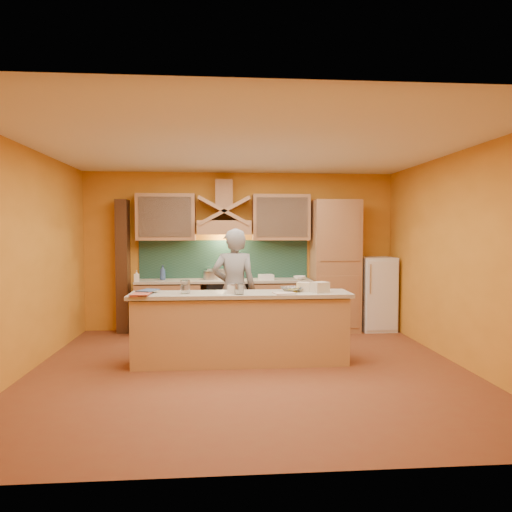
{
  "coord_description": "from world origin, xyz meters",
  "views": [
    {
      "loc": [
        -0.36,
        -5.68,
        1.74
      ],
      "look_at": [
        0.15,
        0.9,
        1.4
      ],
      "focal_mm": 32.0,
      "sensor_mm": 36.0,
      "label": 1
    }
  ],
  "objects": [
    {
      "name": "wall_back",
      "position": [
        0.0,
        2.5,
        1.4
      ],
      "size": [
        5.5,
        0.02,
        2.8
      ],
      "primitive_type": "cube",
      "color": "orange",
      "rests_on": "floor"
    },
    {
      "name": "book_lower",
      "position": [
        -1.48,
        0.12,
        0.96
      ],
      "size": [
        0.24,
        0.32,
        0.03
      ],
      "primitive_type": "imported",
      "rotation": [
        0.0,
        0.0,
        -0.05
      ],
      "color": "#B75441",
      "rests_on": "island_top"
    },
    {
      "name": "island_body",
      "position": [
        -0.1,
        0.3,
        0.44
      ],
      "size": [
        2.8,
        0.55,
        0.88
      ],
      "primitive_type": "cube",
      "color": "tan",
      "rests_on": "floor"
    },
    {
      "name": "counter_top",
      "position": [
        -0.3,
        2.2,
        0.9
      ],
      "size": [
        3.0,
        0.62,
        0.04
      ],
      "primitive_type": "cube",
      "color": "#B4AB98",
      "rests_on": "base_cabinet_left"
    },
    {
      "name": "range_hood",
      "position": [
        -0.3,
        2.25,
        1.82
      ],
      "size": [
        0.92,
        0.5,
        0.24
      ],
      "primitive_type": "cube",
      "color": "#AD774F",
      "rests_on": "wall_back"
    },
    {
      "name": "bowl_back",
      "position": [
        1.0,
        2.08,
        0.95
      ],
      "size": [
        0.26,
        0.26,
        0.07
      ],
      "primitive_type": "imported",
      "rotation": [
        0.0,
        0.0,
        0.26
      ],
      "color": "white",
      "rests_on": "counter_top"
    },
    {
      "name": "soap_bottle_a",
      "position": [
        -1.75,
        1.96,
        1.02
      ],
      "size": [
        0.1,
        0.1,
        0.19
      ],
      "primitive_type": "imported",
      "rotation": [
        0.0,
        0.0,
        0.18
      ],
      "color": "white",
      "rests_on": "counter_top"
    },
    {
      "name": "pot_small",
      "position": [
        -0.08,
        2.33,
        0.97
      ],
      "size": [
        0.19,
        0.19,
        0.15
      ],
      "primitive_type": "cylinder",
      "rotation": [
        0.0,
        0.0,
        -0.06
      ],
      "color": "#B0B1B7",
      "rests_on": "stove"
    },
    {
      "name": "pot_large",
      "position": [
        -0.53,
        2.24,
        0.97
      ],
      "size": [
        0.32,
        0.32,
        0.15
      ],
      "primitive_type": "cylinder",
      "rotation": [
        0.0,
        0.0,
        -0.23
      ],
      "color": "#B2B3BA",
      "rests_on": "stove"
    },
    {
      "name": "book_upper",
      "position": [
        -1.4,
        0.38,
        0.98
      ],
      "size": [
        0.3,
        0.34,
        0.02
      ],
      "primitive_type": "imported",
      "rotation": [
        0.0,
        0.0,
        -0.43
      ],
      "color": "#39537E",
      "rests_on": "island_top"
    },
    {
      "name": "trim_column_left",
      "position": [
        -2.05,
        2.35,
        1.15
      ],
      "size": [
        0.2,
        0.3,
        2.3
      ],
      "primitive_type": "cube",
      "color": "#472816",
      "rests_on": "floor"
    },
    {
      "name": "soap_bottle_b",
      "position": [
        -1.36,
        2.22,
        1.05
      ],
      "size": [
        0.14,
        0.14,
        0.26
      ],
      "primitive_type": "imported",
      "rotation": [
        0.0,
        0.0,
        0.53
      ],
      "color": "#314B88",
      "rests_on": "counter_top"
    },
    {
      "name": "dish_rack",
      "position": [
        0.42,
        2.15,
        0.96
      ],
      "size": [
        0.27,
        0.22,
        0.09
      ],
      "primitive_type": "cube",
      "rotation": [
        0.0,
        0.0,
        0.1
      ],
      "color": "white",
      "rests_on": "counter_top"
    },
    {
      "name": "grocery_bag_a",
      "position": [
        0.95,
        0.24,
        1.01
      ],
      "size": [
        0.26,
        0.24,
        0.14
      ],
      "primitive_type": "cube",
      "rotation": [
        0.0,
        0.0,
        0.44
      ],
      "color": "beige",
      "rests_on": "island_top"
    },
    {
      "name": "hood_chimney",
      "position": [
        -0.3,
        2.35,
        2.4
      ],
      "size": [
        0.3,
        0.3,
        0.5
      ],
      "primitive_type": "cube",
      "color": "#AD774F",
      "rests_on": "wall_back"
    },
    {
      "name": "jar_small",
      "position": [
        -0.13,
        0.13,
        1.02
      ],
      "size": [
        0.15,
        0.15,
        0.14
      ],
      "primitive_type": "cylinder",
      "rotation": [
        0.0,
        0.0,
        -0.24
      ],
      "color": "silver",
      "rests_on": "island_top"
    },
    {
      "name": "floor",
      "position": [
        0.0,
        0.0,
        0.0
      ],
      "size": [
        5.5,
        5.0,
        0.01
      ],
      "primitive_type": "cube",
      "color": "brown",
      "rests_on": "ground"
    },
    {
      "name": "fridge",
      "position": [
        2.4,
        2.2,
        0.65
      ],
      "size": [
        0.58,
        0.6,
        1.3
      ],
      "primitive_type": "cube",
      "color": "white",
      "rests_on": "floor"
    },
    {
      "name": "wall_front",
      "position": [
        0.0,
        -2.5,
        1.4
      ],
      "size": [
        5.5,
        0.02,
        2.8
      ],
      "primitive_type": "cube",
      "color": "orange",
      "rests_on": "floor"
    },
    {
      "name": "stove",
      "position": [
        -0.3,
        2.2,
        0.45
      ],
      "size": [
        0.6,
        0.58,
        0.9
      ],
      "primitive_type": "cube",
      "color": "black",
      "rests_on": "floor"
    },
    {
      "name": "pantry_column",
      "position": [
        1.65,
        2.2,
        1.15
      ],
      "size": [
        0.8,
        0.6,
        2.3
      ],
      "primitive_type": "cube",
      "color": "#AD774F",
      "rests_on": "floor"
    },
    {
      "name": "backsplash",
      "position": [
        -0.3,
        2.48,
        1.25
      ],
      "size": [
        3.0,
        0.03,
        0.7
      ],
      "primitive_type": "cube",
      "color": "#1C3E33",
      "rests_on": "wall_back"
    },
    {
      "name": "grocery_bag_b",
      "position": [
        0.77,
        0.38,
        1.0
      ],
      "size": [
        0.24,
        0.21,
        0.12
      ],
      "primitive_type": "cube",
      "rotation": [
        0.0,
        0.0,
        -0.39
      ],
      "color": "beige",
      "rests_on": "island_top"
    },
    {
      "name": "cloth",
      "position": [
        0.46,
        0.13,
        0.95
      ],
      "size": [
        0.3,
        0.25,
        0.02
      ],
      "primitive_type": "cube",
      "rotation": [
        0.0,
        0.0,
        0.2
      ],
      "color": "beige",
      "rests_on": "island_top"
    },
    {
      "name": "base_cabinet_right",
      "position": [
        0.65,
        2.2,
        0.43
      ],
      "size": [
        1.1,
        0.6,
        0.86
      ],
      "primitive_type": "cube",
      "color": "#AD774F",
      "rests_on": "floor"
    },
    {
      "name": "wall_left",
      "position": [
        -2.75,
        0.0,
        1.4
      ],
      "size": [
        0.02,
        5.0,
        2.8
      ],
      "primitive_type": "cube",
      "color": "orange",
      "rests_on": "floor"
    },
    {
      "name": "kitchen_scale",
      "position": [
        -0.2,
        0.24,
        1.0
      ],
      "size": [
        0.16,
        0.16,
        0.11
      ],
      "primitive_type": "cube",
      "rotation": [
        0.0,
        0.0,
        -0.23
      ],
      "color": "white",
      "rests_on": "island_top"
    },
    {
      "name": "upper_cabinet_left",
      "position": [
        -1.3,
        2.33,
        2.0
      ],
      "size": [
        1.0,
        0.35,
        0.8
      ],
      "primitive_type": "cube",
      "color": "#AD774F",
      "rests_on": "wall_back"
    },
    {
      "name": "ceiling",
      "position": [
        0.0,
        0.0,
        2.8
      ],
      "size": [
        5.5,
        5.0,
        0.01
      ],
      "primitive_type": "cube",
      "color": "white",
      "rests_on": "wall_back"
    },
    {
      "name": "upper_cabinet_right",
      "position": [
        0.7,
        2.33,
        2.0
      ],
      "size": [
        1.0,
        0.35,
        0.8
      ],
      "primitive_type": "cube",
      "color": "#AD774F",
      "rests_on": "wall_back"
    },
    {
      "name": "island_top",
      "position": [
        -0.1,
        0.3,
        0.92
      ],
      "size": [
        2.9,
        0.62,
        0.05
      ],
      "primitive_type": "cube",
      "color": "#B4AB98",
      "rests_on": "island_body"
    },
    {
      "name": "jar_large",
      "position": [
        -0.82,
        0.27,
        1.03
      ],
      "size": [
        0.16,
        0.16,
        0.17
      ],
      "primitive_type": "cylinder",
      "rotation": [
        0.0,
        0.0,
        0.36
      ],
      "color": "silver",
      "rests_on": "island_top"
    },
    {
      "name": "mixing_bowl",
      "position": [
        0.58,
        0.32,
        0.98
      ],
      "size": [
        0.35,
        0.35,
        0.07
      ],
      "primitive_type": "imported",
      "rotation": [
        0.0,
        0.0,
        0.34
      ],
      "color": "white",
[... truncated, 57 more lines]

